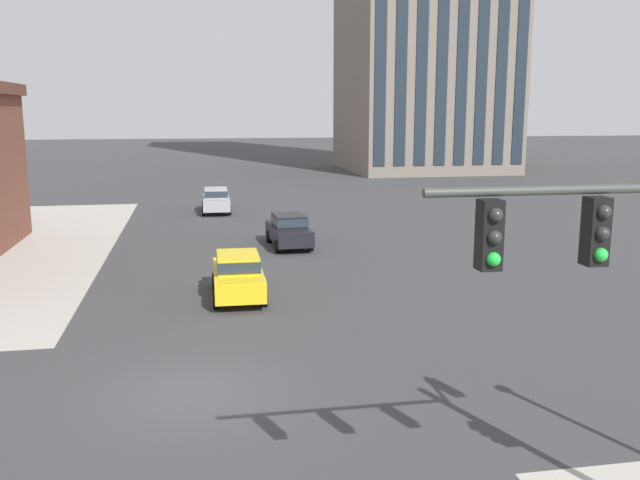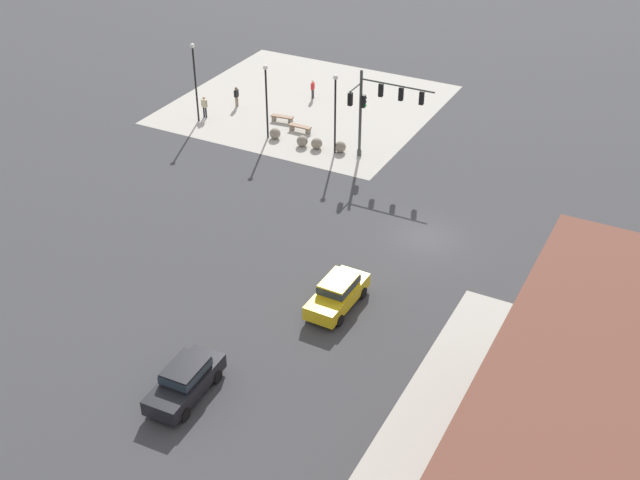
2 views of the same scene
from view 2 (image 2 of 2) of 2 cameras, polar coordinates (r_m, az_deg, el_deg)
name	(u,v)px [view 2 (image 2 of 2)]	position (r m, az deg, el deg)	size (l,w,h in m)	color
ground_plane	(425,238)	(49.19, 7.43, 0.17)	(320.00, 320.00, 0.00)	#38383A
sidewalk_corner_slab	(307,104)	(66.78, -0.94, 9.55)	(20.00, 19.00, 0.02)	#A8A399
traffic_signal_main	(375,104)	(56.06, 3.92, 9.53)	(5.47, 2.09, 6.44)	#383D38
bollard_sphere_curb_a	(340,147)	(58.70, 1.44, 6.59)	(0.83, 0.83, 0.83)	gray
bollard_sphere_curb_b	(317,143)	(59.19, -0.24, 6.83)	(0.83, 0.83, 0.83)	gray
bollard_sphere_curb_c	(302,141)	(59.57, -1.26, 7.00)	(0.83, 0.83, 0.83)	gray
bollard_sphere_curb_d	(275,133)	(60.82, -3.19, 7.51)	(0.83, 0.83, 0.83)	gray
bench_near_signal	(300,128)	(61.87, -1.42, 7.92)	(1.80, 0.50, 0.49)	brown
bench_mid_block	(282,118)	(63.56, -2.68, 8.59)	(1.84, 0.68, 0.49)	brown
pedestrian_near_bench	(236,95)	(66.36, -5.92, 10.11)	(0.25, 0.54, 1.65)	gray
pedestrian_at_curb	(313,88)	(67.60, -0.52, 10.66)	(0.21, 0.55, 1.57)	#333333
pedestrian_walking_east	(204,106)	(64.61, -8.15, 9.37)	(0.55, 0.24, 1.74)	black
street_lamp_corner_near	(335,106)	(57.21, 1.08, 9.46)	(0.36, 0.36, 5.93)	black
street_lamp_mid_sidewalk	(266,93)	(59.75, -3.81, 10.29)	(0.36, 0.36, 5.67)	black
street_lamp_corner_far	(195,74)	(63.00, -8.82, 11.48)	(0.36, 0.36, 6.24)	black
car_main_northbound_far	(185,379)	(37.96, -9.48, -9.66)	(2.03, 4.47, 1.68)	black
car_main_southbound_near	(338,292)	(42.66, 1.26, -3.70)	(1.95, 4.43, 1.68)	gold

